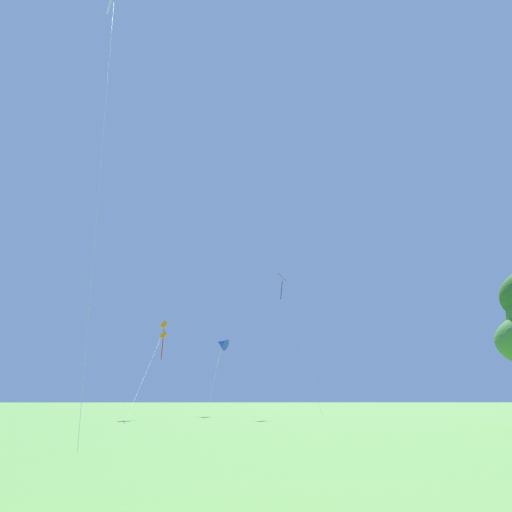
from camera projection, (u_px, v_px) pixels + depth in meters
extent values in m
cone|color=blue|center=(222.00, 343.00, 45.66)|extent=(1.72, 1.64, 1.47)
cylinder|color=silver|center=(220.00, 355.00, 45.12)|extent=(0.43, 0.46, 1.40)
cylinder|color=silver|center=(215.00, 377.00, 40.53)|extent=(0.91, 8.55, 6.71)
cylinder|color=silver|center=(104.00, 122.00, 21.61)|extent=(3.61, 8.79, 28.12)
cube|color=red|center=(282.00, 277.00, 45.38)|extent=(0.92, 1.34, 1.02)
cylinder|color=#3F382D|center=(282.00, 277.00, 45.38)|extent=(0.82, 0.55, 0.57)
cylinder|color=black|center=(281.00, 290.00, 44.80)|extent=(0.29, 0.43, 1.91)
cylinder|color=silver|center=(300.00, 340.00, 40.47)|extent=(2.38, 6.27, 13.00)
cube|color=orange|center=(164.00, 325.00, 39.15)|extent=(0.70, 0.66, 0.67)
cube|color=orange|center=(163.00, 335.00, 38.89)|extent=(0.70, 0.66, 0.67)
cylinder|color=#3F382D|center=(164.00, 330.00, 39.02)|extent=(0.04, 0.04, 1.27)
cylinder|color=red|center=(162.00, 348.00, 38.50)|extent=(0.13, 0.22, 1.95)
cylinder|color=silver|center=(148.00, 369.00, 32.23)|extent=(0.10, 11.96, 7.03)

